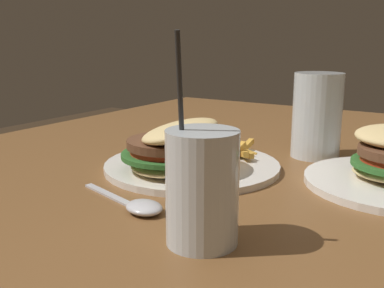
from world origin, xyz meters
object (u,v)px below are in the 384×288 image
at_px(meal_plate_near, 183,154).
at_px(beer_glass, 317,117).
at_px(spoon, 140,206).
at_px(juice_glass, 202,192).

height_order(meal_plate_near, beer_glass, beer_glass).
relative_size(meal_plate_near, spoon, 1.83).
distance_m(meal_plate_near, beer_glass, 0.25).
height_order(meal_plate_near, spoon, meal_plate_near).
bearing_deg(juice_glass, meal_plate_near, -142.14).
bearing_deg(juice_glass, spoon, -107.00).
bearing_deg(spoon, meal_plate_near, 121.16).
bearing_deg(beer_glass, juice_glass, 1.26).
distance_m(beer_glass, juice_glass, 0.40).
relative_size(meal_plate_near, juice_glass, 1.39).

